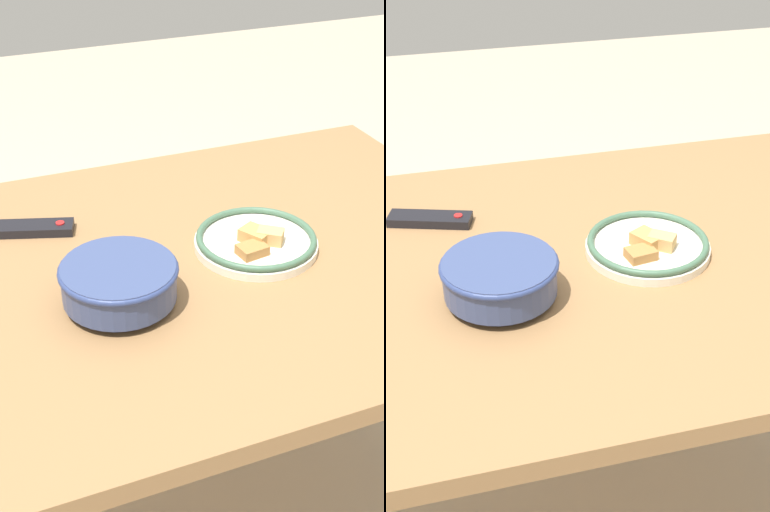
% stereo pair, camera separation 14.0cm
% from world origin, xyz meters
% --- Properties ---
extents(ground_plane, '(8.00, 8.00, 0.00)m').
position_xyz_m(ground_plane, '(0.00, 0.00, 0.00)').
color(ground_plane, '#B7A88E').
extents(dining_table, '(1.42, 1.00, 0.72)m').
position_xyz_m(dining_table, '(0.00, 0.00, 0.65)').
color(dining_table, olive).
rests_on(dining_table, ground_plane).
extents(noodle_bowl, '(0.22, 0.22, 0.08)m').
position_xyz_m(noodle_bowl, '(-0.18, -0.09, 0.77)').
color(noodle_bowl, '#384775').
rests_on(noodle_bowl, dining_table).
extents(food_plate, '(0.26, 0.26, 0.05)m').
position_xyz_m(food_plate, '(0.14, -0.01, 0.74)').
color(food_plate, silver).
rests_on(food_plate, dining_table).
extents(tv_remote, '(0.19, 0.11, 0.02)m').
position_xyz_m(tv_remote, '(-0.28, 0.23, 0.73)').
color(tv_remote, black).
rests_on(tv_remote, dining_table).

